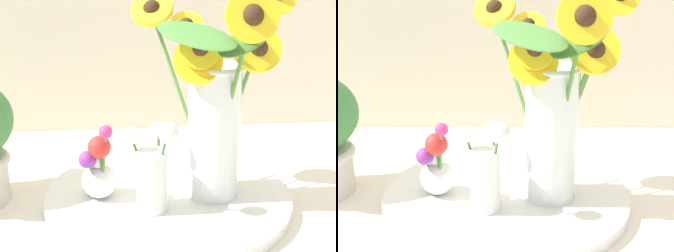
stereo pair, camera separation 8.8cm
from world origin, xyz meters
TOP-DOWN VIEW (x-y plane):
  - ground_plane at (0.00, 0.00)m, footprint 6.00×6.00m
  - serving_tray at (0.02, 0.05)m, footprint 0.48×0.48m
  - mason_jar_sunflowers at (0.11, 0.02)m, footprint 0.31×0.27m
  - vase_small_center at (-0.01, -0.03)m, footprint 0.10×0.09m
  - vase_bulb_right at (-0.11, 0.03)m, footprint 0.07×0.08m

SIDE VIEW (x-z plane):
  - ground_plane at x=0.00m, z-range 0.00..0.00m
  - serving_tray at x=0.02m, z-range 0.00..0.02m
  - vase_bulb_right at x=-0.11m, z-range 0.00..0.16m
  - vase_small_center at x=-0.01m, z-range 0.01..0.19m
  - mason_jar_sunflowers at x=0.11m, z-range -0.01..0.41m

